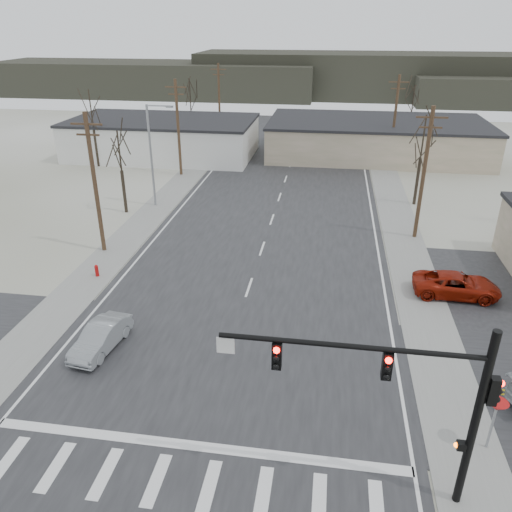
{
  "coord_description": "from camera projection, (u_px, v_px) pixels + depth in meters",
  "views": [
    {
      "loc": [
        4.62,
        -19.39,
        15.48
      ],
      "look_at": [
        0.55,
        7.34,
        2.6
      ],
      "focal_mm": 35.0,
      "sensor_mm": 36.0,
      "label": 1
    }
  ],
  "objects": [
    {
      "name": "tree_left_far",
      "position": [
        190.0,
        97.0,
        64.84
      ],
      "size": [
        3.96,
        3.96,
        8.82
      ],
      "color": "#30281D",
      "rests_on": "ground"
    },
    {
      "name": "tree_right_mid",
      "position": [
        423.0,
        140.0,
        43.55
      ],
      "size": [
        3.74,
        3.74,
        8.33
      ],
      "color": "#30281D",
      "rests_on": "ground"
    },
    {
      "name": "main_road",
      "position": [
        264.0,
        243.0,
        37.97
      ],
      "size": [
        18.0,
        110.0,
        0.05
      ],
      "primitive_type": "cube",
      "color": "black",
      "rests_on": "ground"
    },
    {
      "name": "tree_left_near",
      "position": [
        120.0,
        154.0,
        41.95
      ],
      "size": [
        3.3,
        3.3,
        7.35
      ],
      "color": "#30281D",
      "rests_on": "ground"
    },
    {
      "name": "upole_right_a",
      "position": [
        424.0,
        172.0,
        36.85
      ],
      "size": [
        2.2,
        0.3,
        10.0
      ],
      "color": "#4B3723",
      "rests_on": "ground"
    },
    {
      "name": "car_parked_red",
      "position": [
        456.0,
        285.0,
        30.5
      ],
      "size": [
        5.24,
        2.49,
        1.44
      ],
      "primitive_type": "imported",
      "rotation": [
        0.0,
        0.0,
        1.55
      ],
      "color": "maroon",
      "rests_on": "parking_lot"
    },
    {
      "name": "yield_sign",
      "position": [
        497.0,
        408.0,
        19.02
      ],
      "size": [
        0.8,
        0.8,
        2.35
      ],
      "color": "gray",
      "rests_on": "ground"
    },
    {
      "name": "hill_center",
      "position": [
        385.0,
        76.0,
        106.29
      ],
      "size": [
        80.0,
        18.0,
        9.0
      ],
      "primitive_type": "cube",
      "color": "#333026",
      "rests_on": "ground"
    },
    {
      "name": "building_right_far",
      "position": [
        376.0,
        138.0,
        61.57
      ],
      "size": [
        26.3,
        14.3,
        4.3
      ],
      "color": "#BFA892",
      "rests_on": "ground"
    },
    {
      "name": "tree_right_far",
      "position": [
        413.0,
        101.0,
        66.56
      ],
      "size": [
        3.52,
        3.52,
        7.84
      ],
      "color": "#30281D",
      "rests_on": "ground"
    },
    {
      "name": "fire_hydrant",
      "position": [
        97.0,
        271.0,
        32.92
      ],
      "size": [
        0.24,
        0.24,
        0.87
      ],
      "color": "#A50C0C",
      "rests_on": "ground"
    },
    {
      "name": "sidewalk_right",
      "position": [
        400.0,
        227.0,
        40.99
      ],
      "size": [
        3.0,
        90.0,
        0.06
      ],
      "primitive_type": "cube",
      "color": "gray",
      "rests_on": "ground"
    },
    {
      "name": "ground",
      "position": [
        223.0,
        366.0,
        24.59
      ],
      "size": [
        140.0,
        140.0,
        0.0
      ],
      "primitive_type": "plane",
      "color": "silver",
      "rests_on": "ground"
    },
    {
      "name": "building_left_far",
      "position": [
        163.0,
        137.0,
        61.49
      ],
      "size": [
        22.3,
        12.3,
        4.5
      ],
      "color": "silver",
      "rests_on": "ground"
    },
    {
      "name": "cross_road",
      "position": [
        223.0,
        366.0,
        24.58
      ],
      "size": [
        90.0,
        10.0,
        0.04
      ],
      "primitive_type": "cube",
      "color": "black",
      "rests_on": "ground"
    },
    {
      "name": "upole_left_b",
      "position": [
        95.0,
        182.0,
        34.61
      ],
      "size": [
        2.2,
        0.3,
        10.0
      ],
      "color": "#4B3723",
      "rests_on": "ground"
    },
    {
      "name": "sedan_crossing",
      "position": [
        101.0,
        337.0,
        25.54
      ],
      "size": [
        2.01,
        4.32,
        1.37
      ],
      "primitive_type": "imported",
      "rotation": [
        0.0,
        0.0,
        -0.14
      ],
      "color": "gray",
      "rests_on": "main_road"
    },
    {
      "name": "streetlight_main",
      "position": [
        153.0,
        151.0,
        43.5
      ],
      "size": [
        2.4,
        0.25,
        9.0
      ],
      "color": "gray",
      "rests_on": "ground"
    },
    {
      "name": "upole_left_d",
      "position": [
        219.0,
        99.0,
        70.31
      ],
      "size": [
        2.2,
        0.3,
        10.0
      ],
      "color": "#4B3723",
      "rests_on": "ground"
    },
    {
      "name": "traffic_signal_mast",
      "position": [
        419.0,
        392.0,
        15.97
      ],
      "size": [
        8.95,
        0.43,
        7.2
      ],
      "color": "black",
      "rests_on": "ground"
    },
    {
      "name": "upole_left_c",
      "position": [
        178.0,
        127.0,
        52.46
      ],
      "size": [
        2.2,
        0.3,
        10.0
      ],
      "color": "#4B3723",
      "rests_on": "ground"
    },
    {
      "name": "upole_right_b",
      "position": [
        395.0,
        119.0,
        56.48
      ],
      "size": [
        2.2,
        0.3,
        10.0
      ],
      "color": "#4B3723",
      "rests_on": "ground"
    },
    {
      "name": "tree_left_mid",
      "position": [
        91.0,
        111.0,
        55.22
      ],
      "size": [
        3.96,
        3.96,
        8.82
      ],
      "color": "#30281D",
      "rests_on": "ground"
    },
    {
      "name": "hill_left",
      "position": [
        154.0,
        79.0,
        109.94
      ],
      "size": [
        70.0,
        18.0,
        7.0
      ],
      "primitive_type": "cube",
      "color": "#333026",
      "rests_on": "ground"
    },
    {
      "name": "car_far_b",
      "position": [
        245.0,
        142.0,
        66.45
      ],
      "size": [
        2.0,
        3.87,
        1.26
      ],
      "primitive_type": "imported",
      "rotation": [
        0.0,
        0.0,
        -0.14
      ],
      "color": "black",
      "rests_on": "main_road"
    },
    {
      "name": "sidewalk_left",
      "position": [
        152.0,
        213.0,
        43.86
      ],
      "size": [
        3.0,
        90.0,
        0.06
      ],
      "primitive_type": "cube",
      "color": "gray",
      "rests_on": "ground"
    },
    {
      "name": "car_far_a",
      "position": [
        314.0,
        147.0,
        63.2
      ],
      "size": [
        3.28,
        5.57,
        1.52
      ],
      "primitive_type": "imported",
      "rotation": [
        0.0,
        0.0,
        3.38
      ],
      "color": "black",
      "rests_on": "main_road"
    }
  ]
}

